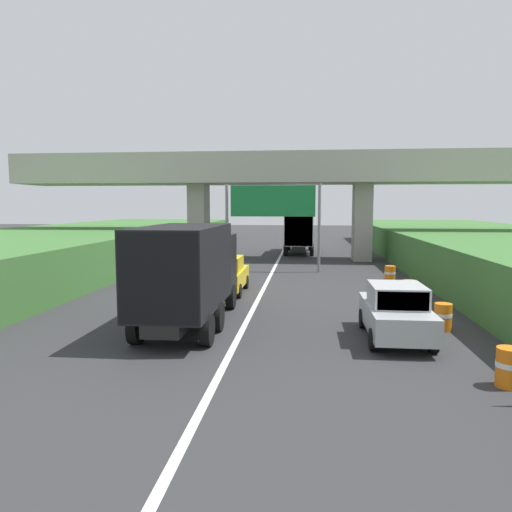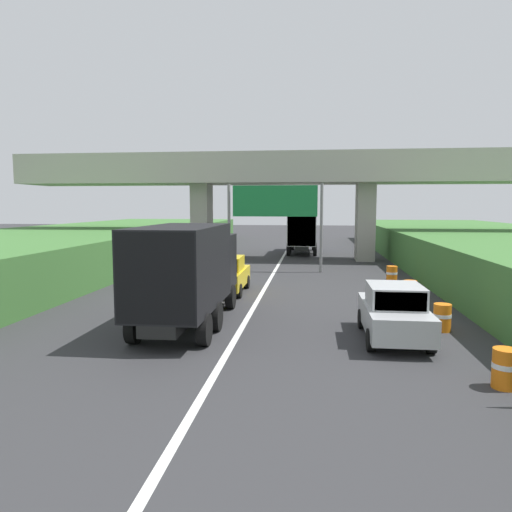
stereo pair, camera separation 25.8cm
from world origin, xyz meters
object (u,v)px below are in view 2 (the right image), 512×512
at_px(truck_blue, 302,231).
at_px(construction_barrel_2, 442,317).
at_px(car_yellow, 226,275).
at_px(construction_barrel_1, 505,368).
at_px(overhead_highway_sign, 275,207).
at_px(car_silver, 394,312).
at_px(construction_barrel_3, 410,291).
at_px(truck_black, 188,269).
at_px(construction_barrel_4, 392,274).

xyz_separation_m(truck_blue, construction_barrel_2, (5.10, -25.25, -1.47)).
relative_size(car_yellow, construction_barrel_2, 4.56).
relative_size(truck_blue, construction_barrel_1, 8.11).
relative_size(overhead_highway_sign, car_silver, 1.43).
relative_size(overhead_highway_sign, construction_barrel_3, 6.53).
relative_size(truck_black, construction_barrel_3, 8.11).
distance_m(car_silver, construction_barrel_2, 2.18).
height_order(car_silver, construction_barrel_1, car_silver).
bearing_deg(truck_black, construction_barrel_1, -28.69).
distance_m(truck_black, construction_barrel_1, 9.81).
bearing_deg(construction_barrel_3, car_silver, -105.34).
distance_m(truck_black, construction_barrel_2, 8.54).
xyz_separation_m(construction_barrel_2, construction_barrel_4, (-0.04, 9.82, 0.00)).
distance_m(truck_blue, car_silver, 26.73).
bearing_deg(construction_barrel_1, truck_blue, 99.78).
xyz_separation_m(truck_black, construction_barrel_4, (8.37, 10.08, -1.47)).
height_order(overhead_highway_sign, truck_black, overhead_highway_sign).
distance_m(car_yellow, construction_barrel_3, 8.28).
height_order(truck_blue, construction_barrel_4, truck_blue).
bearing_deg(overhead_highway_sign, construction_barrel_3, -52.69).
relative_size(overhead_highway_sign, construction_barrel_4, 6.53).
xyz_separation_m(construction_barrel_1, construction_barrel_4, (-0.14, 14.74, 0.00)).
height_order(truck_black, construction_barrel_2, truck_black).
height_order(car_yellow, construction_barrel_3, car_yellow).
distance_m(overhead_highway_sign, truck_blue, 12.08).
distance_m(truck_blue, construction_barrel_3, 21.01).
height_order(overhead_highway_sign, construction_barrel_3, overhead_highway_sign).
distance_m(construction_barrel_3, construction_barrel_4, 4.91).
height_order(overhead_highway_sign, construction_barrel_2, overhead_highway_sign).
bearing_deg(construction_barrel_3, car_yellow, 172.62).
distance_m(construction_barrel_2, construction_barrel_4, 9.82).
bearing_deg(truck_black, car_silver, -8.40).
distance_m(overhead_highway_sign, construction_barrel_4, 8.26).
xyz_separation_m(car_silver, construction_barrel_3, (1.69, 6.15, -0.40)).
xyz_separation_m(construction_barrel_1, construction_barrel_2, (-0.10, 4.91, 0.00)).
xyz_separation_m(car_silver, construction_barrel_1, (1.85, -3.67, -0.40)).
distance_m(car_silver, construction_barrel_4, 11.20).
xyz_separation_m(overhead_highway_sign, construction_barrel_4, (6.52, -3.62, -3.54)).
relative_size(overhead_highway_sign, construction_barrel_2, 6.53).
bearing_deg(construction_barrel_4, truck_black, -129.70).
distance_m(overhead_highway_sign, car_silver, 15.77).
bearing_deg(overhead_highway_sign, car_yellow, -102.87).
relative_size(overhead_highway_sign, construction_barrel_1, 6.53).
relative_size(overhead_highway_sign, truck_blue, 0.81).
distance_m(overhead_highway_sign, construction_barrel_1, 19.84).
height_order(truck_black, construction_barrel_1, truck_black).
height_order(truck_black, construction_barrel_4, truck_black).
relative_size(truck_blue, truck_black, 1.00).
distance_m(car_yellow, construction_barrel_4, 9.09).
xyz_separation_m(truck_black, construction_barrel_2, (8.41, 0.26, -1.47)).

